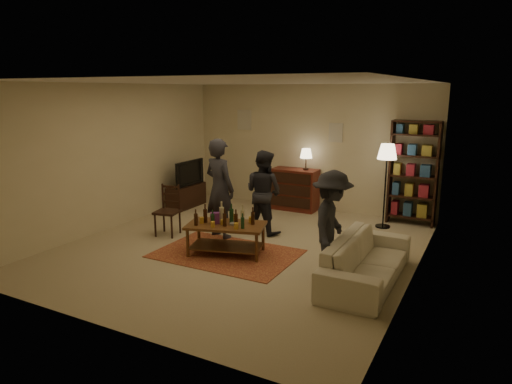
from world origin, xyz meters
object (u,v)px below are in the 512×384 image
Objects in this scene: dresser at (295,188)px; person_left at (220,189)px; coffee_table at (226,228)px; bookshelf at (413,172)px; person_by_sofa at (332,224)px; sofa at (367,260)px; tv_stand at (186,190)px; person_right at (263,192)px; floor_lamp at (387,157)px; dining_chair at (169,208)px.

person_left reaches higher than dresser.
coffee_table is 3.11m from dresser.
bookshelf is at bearing -123.21° from person_left.
person_by_sofa is at bearing 177.69° from person_left.
person_by_sofa is at bearing 95.86° from sofa.
person_by_sofa is at bearing -28.51° from tv_stand.
person_right is (0.56, 0.59, -0.12)m from person_left.
dresser is (-0.13, 3.10, 0.04)m from coffee_table.
coffee_table is at bearing 80.08° from person_by_sofa.
floor_lamp is 3.17m from person_left.
person_left is 1.16× the size of person_right.
coffee_table is 0.90× the size of person_by_sofa.
bookshelf is (4.69, 0.98, 0.65)m from tv_stand.
bookshelf reaches higher than sofa.
dining_chair is 4.70m from bookshelf.
floor_lamp reaches higher than person_by_sofa.
bookshelf is (3.77, 2.76, 0.55)m from dining_chair.
sofa is at bearing -82.22° from floor_lamp.
dining_chair reaches higher than coffee_table.
person_right is (-1.89, -1.36, -0.59)m from floor_lamp.
person_by_sofa is at bearing -59.12° from dresser.
coffee_table is 0.89× the size of person_right.
tv_stand is 4.73m from person_by_sofa.
person_right is at bearing 59.74° from sofa.
dresser reaches higher than tv_stand.
bookshelf is 3.78m from person_left.
dresser is 0.65× the size of sofa.
floor_lamp is 0.91× the size of person_left.
dining_chair is at bearing 73.81° from person_by_sofa.
coffee_table is at bearing 144.16° from person_left.
tv_stand is 5.14m from sofa.
coffee_table is 3.39m from floor_lamp.
tv_stand is 0.66× the size of floor_lamp.
dining_chair is 3.27m from person_by_sofa.
person_left reaches higher than dining_chair.
bookshelf is at bearing -129.17° from person_right.
dresser is 3.70m from person_by_sofa.
bookshelf reaches higher than dining_chair.
bookshelf is at bearing 1.57° from dresser.
person_left is (1.83, -1.48, 0.50)m from tv_stand.
person_left is (0.91, 0.30, 0.40)m from dining_chair.
coffee_table is 1.52m from dining_chair.
bookshelf reaches higher than person_left.
floor_lamp is (3.36, 2.25, 0.87)m from dining_chair.
dining_chair is at bearing -62.67° from tv_stand.
dresser is at bearing -83.92° from person_left.
tv_stand is at bearing 64.66° from sofa.
sofa is 1.18× the size of person_left.
person_by_sofa is (4.14, -2.25, 0.37)m from tv_stand.
person_left reaches higher than person_right.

